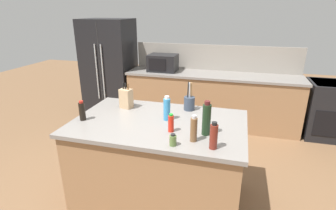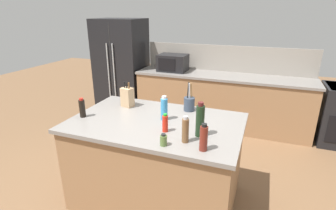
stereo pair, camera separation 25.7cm
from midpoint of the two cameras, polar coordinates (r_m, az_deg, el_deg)
name	(u,v)px [view 1 (the left image)]	position (r m, az deg, el deg)	size (l,w,h in m)	color
ground_plane	(160,197)	(3.14, -4.28, -19.50)	(14.00, 14.00, 0.00)	brown
back_counter_run	(211,99)	(4.75, 7.88, 1.19)	(3.02, 0.66, 0.94)	#936B47
wall_backsplash	(215,58)	(4.88, 8.79, 10.14)	(2.98, 0.03, 0.46)	gray
kitchen_island	(159,161)	(2.86, -4.53, -12.21)	(1.72, 1.10, 0.94)	#936B47
refrigerator	(110,68)	(5.30, -13.97, 7.79)	(0.91, 0.75, 1.84)	black
range_oven	(331,110)	(4.92, 30.73, -0.96)	(0.76, 0.65, 0.92)	black
microwave	(163,63)	(4.78, -2.70, 9.15)	(0.51, 0.39, 0.30)	black
knife_block	(126,98)	(3.01, -11.52, 1.42)	(0.15, 0.13, 0.29)	tan
utensil_crock	(189,103)	(2.90, 2.14, 0.44)	(0.12, 0.12, 0.32)	#333D4C
wine_bottle	(206,119)	(2.32, 5.25, -3.11)	(0.08, 0.08, 0.32)	black
spice_jar_oregano	(173,140)	(2.17, -2.34, -7.73)	(0.06, 0.06, 0.10)	#567038
dish_soap_bottle	(167,109)	(2.63, -3.05, -0.88)	(0.07, 0.07, 0.25)	#3384BC
soy_sauce_bottle	(82,111)	(2.81, -20.71, -1.28)	(0.06, 0.06, 0.20)	black
hot_sauce_bottle	(171,123)	(2.39, -2.44, -4.05)	(0.05, 0.05, 0.17)	red
vinegar_bottle	(214,136)	(2.11, 6.47, -6.84)	(0.06, 0.06, 0.23)	maroon
pepper_grinder	(194,129)	(2.21, 2.30, -5.34)	(0.06, 0.06, 0.24)	brown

